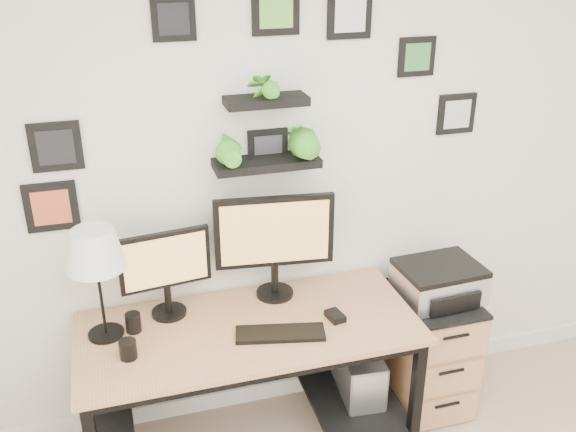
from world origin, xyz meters
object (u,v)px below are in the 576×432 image
object	(u,v)px
printer	(439,282)
monitor_left	(165,268)
desk	(255,342)
table_lamp	(95,252)
monitor_right	(274,239)
mug	(128,349)
file_cabinet	(426,350)
pc_tower_grey	(356,381)

from	to	relation	value
printer	monitor_left	bearing A→B (deg)	175.37
desk	table_lamp	bearing A→B (deg)	173.28
monitor_right	table_lamp	world-z (taller)	monitor_right
monitor_left	monitor_right	distance (m)	0.54
monitor_right	mug	bearing A→B (deg)	-157.11
monitor_left	mug	xyz separation A→B (m)	(-0.21, -0.29, -0.21)
monitor_left	mug	size ratio (longest dim) A/B	5.10
desk	file_cabinet	size ratio (longest dim) A/B	2.39
monitor_right	printer	size ratio (longest dim) A/B	1.35
desk	mug	bearing A→B (deg)	-168.31
mug	monitor_left	bearing A→B (deg)	54.01
file_cabinet	printer	size ratio (longest dim) A/B	1.54
desk	monitor_right	bearing A→B (deg)	51.43
pc_tower_grey	file_cabinet	size ratio (longest dim) A/B	0.70
monitor_right	table_lamp	bearing A→B (deg)	-172.35
monitor_right	file_cabinet	bearing A→B (deg)	-9.28
monitor_left	monitor_right	size ratio (longest dim) A/B	0.75
table_lamp	printer	distance (m)	1.74
pc_tower_grey	file_cabinet	xyz separation A→B (m)	(0.42, 0.01, 0.11)
desk	table_lamp	xyz separation A→B (m)	(-0.68, 0.08, 0.56)
monitor_left	printer	size ratio (longest dim) A/B	1.01
monitor_right	pc_tower_grey	world-z (taller)	monitor_right
file_cabinet	table_lamp	bearing A→B (deg)	179.23
monitor_left	mug	bearing A→B (deg)	-125.99
table_lamp	mug	distance (m)	0.45
table_lamp	pc_tower_grey	world-z (taller)	table_lamp
file_cabinet	monitor_left	bearing A→B (deg)	175.38
mug	file_cabinet	world-z (taller)	mug
file_cabinet	monitor_right	bearing A→B (deg)	170.72
file_cabinet	pc_tower_grey	bearing A→B (deg)	-178.12
monitor_right	mug	size ratio (longest dim) A/B	6.78
monitor_left	monitor_right	world-z (taller)	monitor_right
pc_tower_grey	printer	xyz separation A→B (m)	(0.45, 0.01, 0.54)
monitor_left	table_lamp	world-z (taller)	table_lamp
monitor_left	file_cabinet	distance (m)	1.52
file_cabinet	desk	bearing A→B (deg)	-176.60
monitor_right	file_cabinet	distance (m)	1.12
table_lamp	desk	bearing A→B (deg)	-6.72
table_lamp	mug	bearing A→B (deg)	-66.38
table_lamp	printer	bearing A→B (deg)	-0.84
desk	monitor_right	world-z (taller)	monitor_right
monitor_right	table_lamp	size ratio (longest dim) A/B	1.09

